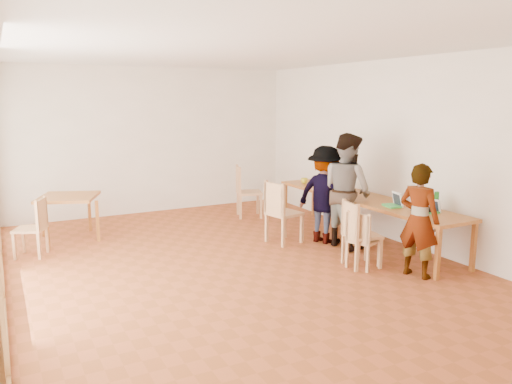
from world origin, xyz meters
TOP-DOWN VIEW (x-y plane):
  - ground at (0.00, 0.00)m, footprint 8.00×8.00m
  - wall_back at (0.00, 4.00)m, footprint 6.00×0.10m
  - wall_front at (0.00, -4.00)m, footprint 6.00×0.10m
  - wall_right at (3.00, 0.00)m, footprint 0.10×8.00m
  - ceiling at (0.00, 0.00)m, footprint 6.00×8.00m
  - communal_table at (2.50, 0.20)m, footprint 0.80×4.00m
  - side_table at (-1.84, 2.57)m, footprint 0.90×0.90m
  - chair_near at (1.55, -0.92)m, footprint 0.49×0.49m
  - chair_mid at (1.54, -0.83)m, footprint 0.50×0.50m
  - chair_far at (1.17, 0.68)m, footprint 0.57×0.57m
  - chair_empty at (1.50, 2.66)m, footprint 0.61×0.61m
  - chair_spare at (-2.41, 1.79)m, footprint 0.55×0.55m
  - person_near at (2.04, -1.50)m, footprint 0.52×0.64m
  - person_mid at (2.07, 0.08)m, footprint 0.73×0.92m
  - person_far at (1.89, 0.43)m, footprint 0.94×1.18m
  - laptop_near at (2.63, -1.17)m, footprint 0.21×0.24m
  - laptop_mid at (2.42, -0.63)m, footprint 0.28×0.30m
  - laptop_far at (2.65, 0.84)m, footprint 0.23×0.25m
  - yellow_mug at (2.35, 1.76)m, footprint 0.17×0.17m
  - green_bottle at (2.76, -1.12)m, footprint 0.07×0.07m
  - clear_glass at (2.37, 0.26)m, footprint 0.07×0.07m
  - condiment_cup at (2.39, 0.88)m, footprint 0.08×0.08m
  - pink_phone at (2.68, -0.49)m, footprint 0.05×0.10m
  - black_pouch at (2.49, -1.11)m, footprint 0.16×0.26m

SIDE VIEW (x-z plane):
  - ground at x=0.00m, z-range 0.00..0.00m
  - chair_near at x=1.55m, z-range 0.28..0.72m
  - chair_spare at x=-2.41m, z-range 0.31..0.78m
  - chair_mid at x=1.54m, z-range 0.33..0.83m
  - chair_far at x=1.17m, z-range 0.36..0.91m
  - chair_empty at x=1.50m, z-range 0.36..0.91m
  - side_table at x=-1.84m, z-range 0.29..1.04m
  - communal_table at x=2.50m, z-range 0.33..1.08m
  - pink_phone at x=2.68m, z-range 0.75..0.76m
  - person_near at x=2.04m, z-range 0.00..1.53m
  - condiment_cup at x=2.39m, z-range 0.75..0.81m
  - clear_glass at x=2.37m, z-range 0.75..0.84m
  - black_pouch at x=2.49m, z-range 0.75..0.84m
  - laptop_far at x=2.65m, z-range 0.71..0.90m
  - person_far at x=1.89m, z-range 0.00..1.61m
  - laptop_near at x=2.63m, z-range 0.71..0.90m
  - yellow_mug at x=2.35m, z-range 0.75..0.86m
  - laptop_mid at x=2.42m, z-range 0.70..0.92m
  - green_bottle at x=2.76m, z-range 0.75..1.03m
  - person_mid at x=2.07m, z-range 0.00..1.83m
  - wall_back at x=0.00m, z-range 0.00..3.00m
  - wall_front at x=0.00m, z-range 0.00..3.00m
  - wall_right at x=3.00m, z-range 0.00..3.00m
  - ceiling at x=0.00m, z-range 3.00..3.04m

